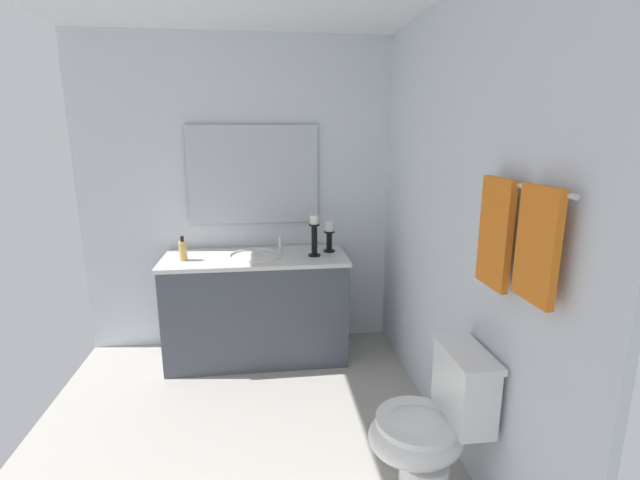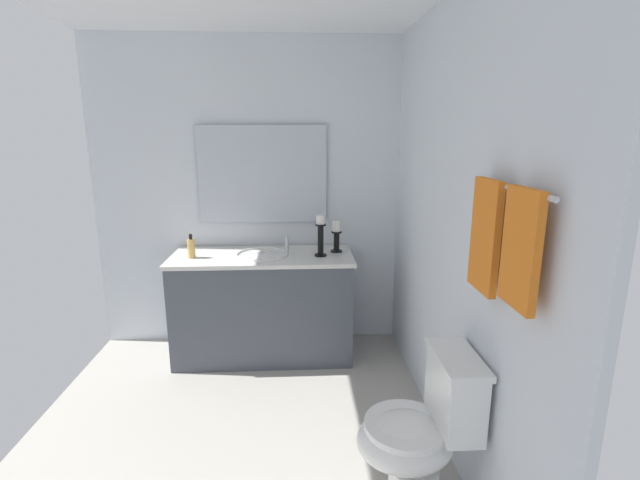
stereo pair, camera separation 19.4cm
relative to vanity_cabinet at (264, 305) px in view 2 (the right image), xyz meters
name	(u,v)px [view 2 (the right image)]	position (x,y,z in m)	size (l,w,h in m)	color
floor	(235,433)	(0.97, -0.11, -0.42)	(2.58, 2.45, 0.02)	#B2ADA3
wall_back	(452,227)	(0.97, 1.11, 0.81)	(2.58, 0.04, 2.45)	silver
wall_left	(249,196)	(-0.33, -0.11, 0.81)	(0.04, 2.45, 2.45)	silver
vanity_cabinet	(264,305)	(0.00, 0.00, 0.00)	(0.58, 1.38, 0.82)	#474C56
sink_basin	(262,260)	(0.00, 0.00, 0.37)	(0.40, 0.40, 0.24)	white
mirror	(262,175)	(-0.28, 0.00, 0.99)	(0.02, 1.01, 0.76)	silver
candle_holder_tall	(336,236)	(-0.06, 0.57, 0.54)	(0.09, 0.09, 0.24)	black
candle_holder_short	(321,235)	(0.05, 0.44, 0.57)	(0.09, 0.09, 0.31)	black
soap_bottle	(191,248)	(0.06, -0.51, 0.48)	(0.06, 0.06, 0.18)	#E5B259
toilet	(420,432)	(1.52, 0.83, -0.04)	(0.39, 0.54, 0.75)	white
towel_bar	(511,188)	(1.72, 1.05, 1.11)	(0.02, 0.02, 0.59)	silver
towel_near_vanity	(485,236)	(1.58, 1.03, 0.90)	(0.23, 0.03, 0.46)	orange
towel_center	(521,249)	(1.87, 1.03, 0.92)	(0.22, 0.03, 0.42)	orange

